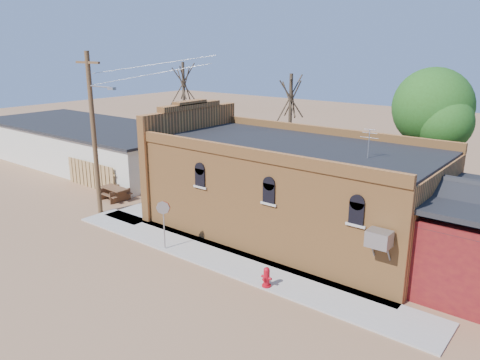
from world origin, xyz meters
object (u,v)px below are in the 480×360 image
Objects in this scene: fire_hydrant at (267,277)px; picnic_table at (114,192)px; brick_bar at (287,188)px; trash_barrel at (151,209)px; stop_sign at (163,212)px; utility_pole at (94,131)px.

picnic_table is (-13.81, 3.20, 0.03)m from fire_hydrant.
trash_barrel is at bearing -156.55° from brick_bar.
stop_sign is 1.19× the size of picnic_table.
utility_pole is (-9.79, -4.29, 2.43)m from brick_bar.
brick_bar is 19.87× the size of fire_hydrant.
stop_sign is (-3.16, -5.49, -0.46)m from brick_bar.
trash_barrel is 4.26m from picnic_table.
fire_hydrant is at bearing -64.10° from brick_bar.
picnic_table is at bearing 167.47° from fire_hydrant.
stop_sign is at bearing -10.26° from utility_pole.
picnic_table is at bearing -168.37° from brick_bar.
brick_bar is at bearing 46.22° from stop_sign.
brick_bar is 19.65× the size of trash_barrel.
fire_hydrant reaches higher than picnic_table.
brick_bar is 6.35m from stop_sign.
utility_pole is at bearing -156.31° from brick_bar.
utility_pole is 10.78× the size of trash_barrel.
stop_sign reaches higher than picnic_table.
trash_barrel is at bearing 24.27° from utility_pole.
fire_hydrant is 14.18m from picnic_table.
utility_pole reaches higher than fire_hydrant.
trash_barrel is (-3.79, 2.48, -1.38)m from stop_sign.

